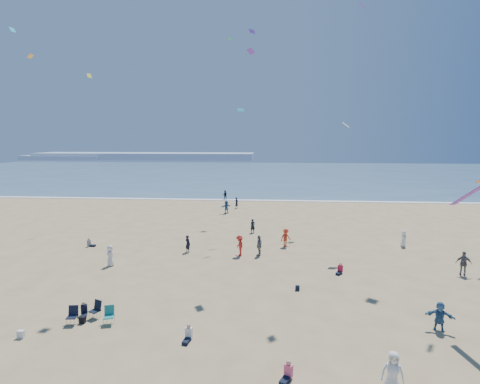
{
  "coord_description": "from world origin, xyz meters",
  "views": [
    {
      "loc": [
        4.02,
        -16.19,
        10.08
      ],
      "look_at": [
        2.0,
        8.0,
        6.65
      ],
      "focal_mm": 28.0,
      "sensor_mm": 36.0,
      "label": 1
    }
  ],
  "objects": [
    {
      "name": "ocean",
      "position": [
        0.0,
        95.0,
        0.03
      ],
      "size": [
        220.0,
        100.0,
        0.06
      ],
      "primitive_type": "cube",
      "color": "#476B84",
      "rests_on": "ground"
    },
    {
      "name": "headland_far",
      "position": [
        -60.0,
        170.0,
        1.6
      ],
      "size": [
        110.0,
        20.0,
        3.2
      ],
      "primitive_type": "cube",
      "color": "#7A8EA8",
      "rests_on": "ground"
    },
    {
      "name": "surf_line",
      "position": [
        0.0,
        45.0,
        0.04
      ],
      "size": [
        220.0,
        1.2,
        0.08
      ],
      "primitive_type": "cube",
      "color": "white",
      "rests_on": "ground"
    },
    {
      "name": "navy_bag",
      "position": [
        5.88,
        8.03,
        0.17
      ],
      "size": [
        0.28,
        0.18,
        0.34
      ],
      "primitive_type": "cube",
      "color": "black",
      "rests_on": "ground"
    },
    {
      "name": "seated_group",
      "position": [
        -1.13,
        6.36,
        0.42
      ],
      "size": [
        23.34,
        19.14,
        0.84
      ],
      "color": "silver",
      "rests_on": "ground"
    },
    {
      "name": "black_backpack",
      "position": [
        -6.28,
        2.46,
        0.19
      ],
      "size": [
        0.3,
        0.22,
        0.38
      ],
      "primitive_type": "cube",
      "color": "black",
      "rests_on": "ground"
    },
    {
      "name": "headland_near",
      "position": [
        -100.0,
        165.0,
        1.0
      ],
      "size": [
        40.0,
        14.0,
        2.0
      ],
      "primitive_type": "cube",
      "color": "#7A8EA8",
      "rests_on": "ground"
    },
    {
      "name": "white_tote",
      "position": [
        -8.65,
        0.72,
        0.2
      ],
      "size": [
        0.35,
        0.2,
        0.4
      ],
      "primitive_type": "cube",
      "color": "white",
      "rests_on": "ground"
    },
    {
      "name": "ground",
      "position": [
        0.0,
        0.0,
        0.0
      ],
      "size": [
        220.0,
        220.0,
        0.0
      ],
      "primitive_type": "plane",
      "color": "tan",
      "rests_on": "ground"
    },
    {
      "name": "kites_aloft",
      "position": [
        9.86,
        11.27,
        14.12
      ],
      "size": [
        40.32,
        46.63,
        23.88
      ],
      "color": "#6A329C",
      "rests_on": "ground"
    },
    {
      "name": "standing_flyers",
      "position": [
        3.98,
        15.52,
        0.85
      ],
      "size": [
        28.03,
        55.91,
        1.84
      ],
      "color": "black",
      "rests_on": "ground"
    },
    {
      "name": "chair_cluster",
      "position": [
        -5.79,
        2.6,
        0.5
      ],
      "size": [
        2.7,
        1.53,
        1.0
      ],
      "color": "black",
      "rests_on": "ground"
    }
  ]
}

